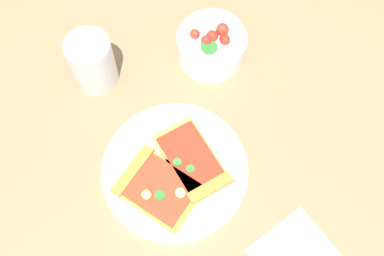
# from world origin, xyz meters

# --- Properties ---
(ground_plane) EXTENTS (2.40, 2.40, 0.00)m
(ground_plane) POSITION_xyz_m (0.00, 0.00, 0.00)
(ground_plane) COLOR #93704C
(ground_plane) RESTS_ON ground
(plate) EXTENTS (0.25, 0.25, 0.01)m
(plate) POSITION_xyz_m (0.02, -0.01, 0.01)
(plate) COLOR white
(plate) RESTS_ON ground_plane
(pizza_slice_near) EXTENTS (0.17, 0.16, 0.03)m
(pizza_slice_near) POSITION_xyz_m (0.04, -0.05, 0.02)
(pizza_slice_near) COLOR gold
(pizza_slice_near) RESTS_ON plate
(pizza_slice_far) EXTENTS (0.16, 0.11, 0.02)m
(pizza_slice_far) POSITION_xyz_m (0.02, 0.03, 0.02)
(pizza_slice_far) COLOR gold
(pizza_slice_far) RESTS_ON plate
(salad_bowl) EXTENTS (0.13, 0.13, 0.08)m
(salad_bowl) POSITION_xyz_m (-0.19, 0.14, 0.03)
(salad_bowl) COLOR white
(salad_bowl) RESTS_ON ground_plane
(soda_glass) EXTENTS (0.08, 0.08, 0.11)m
(soda_glass) POSITION_xyz_m (-0.21, -0.08, 0.05)
(soda_glass) COLOR silver
(soda_glass) RESTS_ON ground_plane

